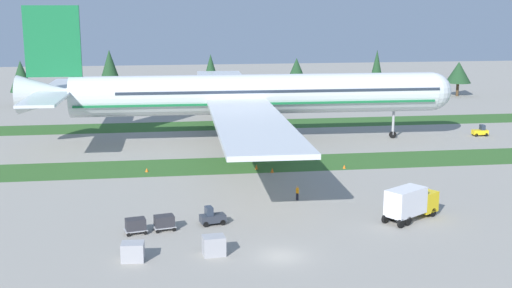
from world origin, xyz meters
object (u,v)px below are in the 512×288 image
object	(u,v)px
taxiway_marker_1	(344,167)
taxiway_marker_2	(147,170)
catering_truck	(411,202)
uld_container_1	(214,246)
cargo_dolly_second	(136,225)
taxiway_marker_3	(272,170)
pushback_tractor	(480,131)
cargo_dolly_lead	(164,222)
ground_crew_marshaller	(297,192)
taxiway_marker_0	(256,167)
uld_container_0	(133,252)
baggage_tug	(212,217)
airliner	(242,94)

from	to	relation	value
taxiway_marker_1	taxiway_marker_2	bearing A→B (deg)	175.87
catering_truck	uld_container_1	size ratio (longest dim) A/B	3.54
cargo_dolly_second	taxiway_marker_3	world-z (taller)	cargo_dolly_second
pushback_tractor	taxiway_marker_1	distance (m)	35.64
cargo_dolly_lead	taxiway_marker_3	xyz separation A→B (m)	(14.76, 21.61, -0.59)
pushback_tractor	taxiway_marker_3	world-z (taller)	pushback_tractor
ground_crew_marshaller	taxiway_marker_0	bearing A→B (deg)	-12.60
uld_container_0	taxiway_marker_1	world-z (taller)	uld_container_0
catering_truck	uld_container_0	world-z (taller)	catering_truck
pushback_tractor	taxiway_marker_1	bearing A→B (deg)	124.08
cargo_dolly_lead	catering_truck	xyz separation A→B (m)	(25.93, -0.31, 1.03)
baggage_tug	taxiway_marker_2	bearing A→B (deg)	-174.97
catering_truck	taxiway_marker_0	xyz separation A→B (m)	(-13.05, 24.04, -1.62)
baggage_tug	catering_truck	size ratio (longest dim) A/B	0.40
taxiway_marker_1	taxiway_marker_3	distance (m)	10.41
airliner	cargo_dolly_second	bearing A→B (deg)	-19.05
taxiway_marker_3	uld_container_1	bearing A→B (deg)	-109.57
cargo_dolly_second	taxiway_marker_3	bearing A→B (deg)	129.69
taxiway_marker_1	taxiway_marker_3	size ratio (longest dim) A/B	0.78
taxiway_marker_3	baggage_tug	bearing A→B (deg)	-115.56
baggage_tug	taxiway_marker_1	distance (m)	29.47
uld_container_0	uld_container_1	xyz separation A→B (m)	(7.27, 0.36, 0.06)
airliner	ground_crew_marshaller	bearing A→B (deg)	5.11
uld_container_1	catering_truck	bearing A→B (deg)	18.33
taxiway_marker_0	taxiway_marker_1	xyz separation A→B (m)	(12.25, -1.25, -0.08)
airliner	uld_container_1	size ratio (longest dim) A/B	43.78
taxiway_marker_2	taxiway_marker_3	distance (m)	17.21
ground_crew_marshaller	taxiway_marker_1	distance (m)	17.05
airliner	taxiway_marker_3	distance (m)	22.51
baggage_tug	taxiway_marker_0	xyz separation A→B (m)	(7.97, 22.69, -0.48)
ground_crew_marshaller	taxiway_marker_2	size ratio (longest dim) A/B	3.19
taxiway_marker_1	cargo_dolly_lead	bearing A→B (deg)	-138.19
baggage_tug	uld_container_0	size ratio (longest dim) A/B	1.41
ground_crew_marshaller	uld_container_0	world-z (taller)	ground_crew_marshaller
ground_crew_marshaller	taxiway_marker_2	distance (m)	23.89
catering_truck	pushback_tractor	size ratio (longest dim) A/B	2.70
baggage_tug	catering_truck	bearing A→B (deg)	74.40
airliner	uld_container_0	size ratio (longest dim) A/B	43.78
taxiway_marker_1	taxiway_marker_2	world-z (taller)	taxiway_marker_2
cargo_dolly_second	baggage_tug	bearing A→B (deg)	90.00
baggage_tug	uld_container_0	distance (m)	11.75
ground_crew_marshaller	taxiway_marker_0	xyz separation A→B (m)	(-2.61, 15.30, -0.61)
uld_container_0	taxiway_marker_3	bearing A→B (deg)	59.11
pushback_tractor	ground_crew_marshaller	world-z (taller)	pushback_tractor
cargo_dolly_lead	ground_crew_marshaller	distance (m)	17.64
uld_container_1	taxiway_marker_3	bearing A→B (deg)	70.43
taxiway_marker_3	pushback_tractor	bearing A→B (deg)	26.60
taxiway_marker_3	ground_crew_marshaller	bearing A→B (deg)	-86.80
cargo_dolly_second	taxiway_marker_0	size ratio (longest dim) A/B	3.65
cargo_dolly_second	pushback_tractor	world-z (taller)	pushback_tractor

